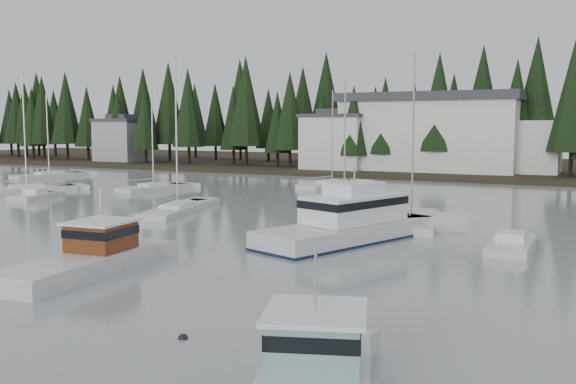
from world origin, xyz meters
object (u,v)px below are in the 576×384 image
house_far_west (123,139)px  sailboat_9 (27,191)px  sailboat_2 (332,187)px  sailboat_7 (49,177)px  lobster_boat_brown (82,262)px  cabin_cruiser_center (349,227)px  sailboat_4 (344,206)px  runabout_0 (35,198)px  runabout_1 (511,248)px  sailboat_10 (178,211)px  harbor_inn (445,133)px  sailboat_11 (154,190)px  house_west (336,140)px  sailboat_5 (411,225)px

house_far_west → sailboat_9: size_ratio=0.64×
sailboat_2 → sailboat_7: size_ratio=0.98×
lobster_boat_brown → cabin_cruiser_center: size_ratio=0.70×
cabin_cruiser_center → sailboat_4: bearing=42.3°
lobster_boat_brown → sailboat_9: bearing=46.7°
runabout_0 → runabout_1: (43.49, -5.54, 0.00)m
sailboat_7 → runabout_0: bearing=-120.7°
sailboat_10 → runabout_0: sailboat_10 is taller
sailboat_9 → harbor_inn: bearing=-9.9°
sailboat_11 → lobster_boat_brown: bearing=-132.4°
house_west → house_far_west: house_west is taller
house_west → runabout_1: (31.22, -49.79, -4.52)m
sailboat_4 → sailboat_11: 23.58m
sailboat_10 → runabout_1: bearing=-113.6°
sailboat_7 → sailboat_10: size_ratio=0.89×
sailboat_4 → sailboat_10: size_ratio=0.86×
house_far_west → sailboat_9: sailboat_9 is taller
runabout_0 → runabout_1: 43.84m
sailboat_5 → sailboat_10: sailboat_10 is taller
lobster_boat_brown → sailboat_5: 23.26m
sailboat_7 → sailboat_11: 24.01m
sailboat_10 → house_west: bearing=-7.9°
sailboat_10 → runabout_1: sailboat_10 is taller
runabout_0 → sailboat_5: bearing=-101.6°
house_west → harbor_inn: bearing=12.5°
house_far_west → runabout_1: bearing=-35.3°
cabin_cruiser_center → sailboat_7: size_ratio=1.14×
house_far_west → sailboat_4: sailboat_4 is taller
lobster_boat_brown → sailboat_9: 40.40m
house_far_west → sailboat_7: size_ratio=0.73×
cabin_cruiser_center → sailboat_4: sailboat_4 is taller
sailboat_7 → sailboat_9: bearing=-124.6°
sailboat_5 → runabout_0: size_ratio=2.16×
harbor_inn → cabin_cruiser_center: bearing=-82.7°
house_west → house_far_west: size_ratio=1.13×
house_west → sailboat_9: (-18.11, -40.08, -4.59)m
house_west → sailboat_4: bearing=-66.5°
lobster_boat_brown → cabin_cruiser_center: (8.21, 13.61, 0.30)m
sailboat_11 → runabout_1: (38.70, -17.04, 0.07)m
lobster_boat_brown → sailboat_2: size_ratio=0.82×
sailboat_4 → harbor_inn: bearing=-25.2°
house_far_west → sailboat_10: (47.21, -47.60, -4.34)m
lobster_boat_brown → house_west: bearing=6.4°
sailboat_7 → sailboat_11: (22.95, -7.06, 0.01)m
house_west → harbor_inn: 15.45m
runabout_0 → runabout_1: size_ratio=0.99×
harbor_inn → sailboat_10: size_ratio=2.28×
sailboat_9 → sailboat_7: bearing=68.1°
sailboat_7 → sailboat_10: (35.64, -19.91, 0.01)m
sailboat_10 → house_far_west: bearing=30.4°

